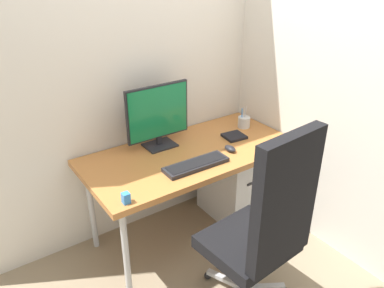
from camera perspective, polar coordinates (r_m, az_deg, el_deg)
ground_plane at (r=3.12m, az=-0.16°, el=-12.95°), size 8.00×8.00×0.00m
wall_back at (r=2.80m, az=-4.96°, el=14.44°), size 3.12×0.04×2.80m
wall_side_right at (r=2.84m, az=16.31°, el=13.65°), size 0.04×2.33×2.80m
desk at (r=2.74m, az=-0.17°, el=-2.09°), size 1.52×0.74×0.72m
office_chair at (r=2.20m, az=10.86°, el=-11.85°), size 0.56×0.56×1.23m
filing_cabinet at (r=3.18m, az=6.40°, el=-5.37°), size 0.41×0.51×0.62m
monitor at (r=2.71m, az=-5.07°, el=4.33°), size 0.48×0.18×0.46m
keyboard at (r=2.52m, az=0.61°, el=-3.06°), size 0.45×0.15×0.03m
mouse at (r=2.72m, az=5.68°, el=-0.69°), size 0.06×0.10×0.04m
pen_holder at (r=3.11m, az=7.72°, el=3.28°), size 0.10×0.10×0.18m
notebook at (r=2.93m, az=6.33°, el=1.13°), size 0.17×0.16×0.02m
desk_clamp_accessory at (r=2.20m, az=-9.79°, el=-7.92°), size 0.04×0.04×0.06m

